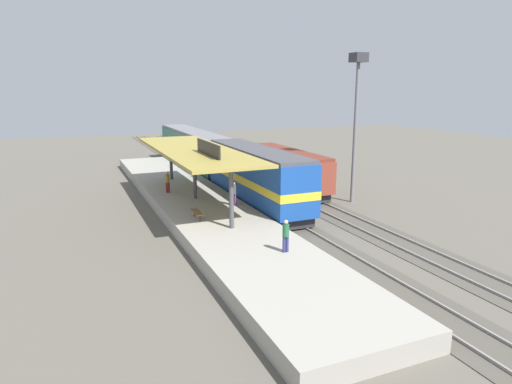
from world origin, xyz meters
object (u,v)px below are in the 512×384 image
person_waiting (167,181)px  platform_bench (197,212)px  person_walking (234,192)px  freight_car (286,170)px  locomotive (256,177)px  passenger_carriage_single (194,149)px  person_boarding (286,234)px  light_mast (357,97)px

person_waiting → platform_bench: bearing=-89.3°
person_walking → person_waiting: bearing=120.5°
person_waiting → person_walking: bearing=-59.5°
freight_car → locomotive: bearing=-139.0°
person_walking → passenger_carriage_single: bearing=82.5°
locomotive → person_boarding: bearing=-106.2°
platform_bench → light_mast: light_mast is taller
freight_car → person_boarding: freight_car is taller
person_walking → light_mast: bearing=2.6°
freight_car → light_mast: bearing=-60.5°
freight_car → person_walking: freight_car is taller
passenger_carriage_single → light_mast: bearing=-68.3°
freight_car → person_walking: size_ratio=7.02×
light_mast → person_waiting: size_ratio=6.84×
freight_car → light_mast: (3.20, -5.65, 6.43)m
locomotive → person_waiting: bearing=148.4°
light_mast → person_walking: (-10.44, -0.48, -6.54)m
freight_car → passenger_carriage_single: bearing=108.2°
locomotive → person_walking: bearing=-141.2°
passenger_carriage_single → freight_car: passenger_carriage_single is taller
person_walking → person_boarding: same height
person_waiting → freight_car: bearing=1.3°
light_mast → locomotive: bearing=168.1°
platform_bench → person_boarding: 7.93m
person_boarding → person_waiting: bearing=99.5°
locomotive → person_waiting: 7.18m
locomotive → passenger_carriage_single: locomotive is taller
locomotive → person_walking: (-2.64, -2.12, -0.56)m
platform_bench → passenger_carriage_single: (6.00, 22.41, 0.97)m
platform_bench → person_waiting: bearing=90.7°
locomotive → freight_car: locomotive is taller
passenger_carriage_single → person_boarding: (-3.47, -29.91, -0.46)m
locomotive → light_mast: bearing=-11.9°
locomotive → light_mast: 9.97m
passenger_carriage_single → light_mast: (7.80, -19.64, 6.08)m
person_waiting → passenger_carriage_single: bearing=66.8°
freight_car → person_boarding: size_ratio=7.02×
platform_bench → person_waiting: person_waiting is taller
light_mast → person_boarding: light_mast is taller
person_walking → person_boarding: (-0.83, -9.78, 0.00)m
passenger_carriage_single → person_walking: size_ratio=11.70×
passenger_carriage_single → freight_car: size_ratio=1.67×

